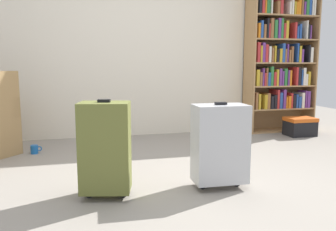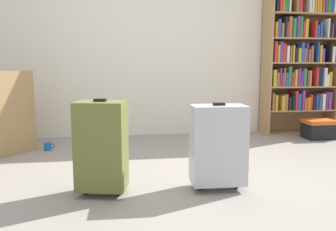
# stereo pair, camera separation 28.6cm
# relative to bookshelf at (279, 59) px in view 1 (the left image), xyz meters

# --- Properties ---
(ground_plane) EXTENTS (9.38, 9.38, 0.00)m
(ground_plane) POSITION_rel_bookshelf_xyz_m (-2.02, -1.89, -1.04)
(ground_plane) COLOR gray
(back_wall) EXTENTS (5.36, 0.10, 2.60)m
(back_wall) POSITION_rel_bookshelf_xyz_m (-2.02, 0.24, 0.26)
(back_wall) COLOR beige
(back_wall) RESTS_ON ground
(bookshelf) EXTENTS (1.00, 0.34, 1.96)m
(bookshelf) POSITION_rel_bookshelf_xyz_m (0.00, 0.00, 0.00)
(bookshelf) COLOR #A87F51
(bookshelf) RESTS_ON ground
(mug) EXTENTS (0.12, 0.08, 0.10)m
(mug) POSITION_rel_bookshelf_xyz_m (-3.29, -0.54, -0.99)
(mug) COLOR #1959A5
(mug) RESTS_ON ground
(storage_box) EXTENTS (0.38, 0.28, 0.25)m
(storage_box) POSITION_rel_bookshelf_xyz_m (0.12, -0.39, -0.91)
(storage_box) COLOR black
(storage_box) RESTS_ON ground
(suitcase_silver) EXTENTS (0.42, 0.26, 0.68)m
(suitcase_silver) POSITION_rel_bookshelf_xyz_m (-1.75, -2.02, -0.69)
(suitcase_silver) COLOR #B7BABF
(suitcase_silver) RESTS_ON ground
(suitcase_olive) EXTENTS (0.40, 0.32, 0.72)m
(suitcase_olive) POSITION_rel_bookshelf_xyz_m (-2.63, -2.01, -0.67)
(suitcase_olive) COLOR brown
(suitcase_olive) RESTS_ON ground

